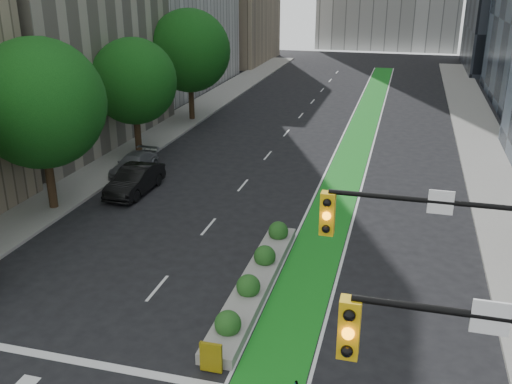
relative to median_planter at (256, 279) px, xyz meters
The scene contains 10 objects.
sidewalk_left 22.18m from the median_planter, 125.89° to the left, with size 3.60×90.00×0.15m, color gray.
sidewalk_right 20.86m from the median_planter, 59.45° to the left, with size 3.60×90.00×0.15m, color gray.
bike_lane_paint 23.04m from the median_planter, 85.52° to the left, with size 2.20×70.00×0.01m, color #17801D.
tree_mid 14.16m from the median_planter, 157.87° to the left, with size 6.40×6.40×8.78m.
tree_midfar 19.84m from the median_planter, 129.19° to the left, with size 5.60×5.60×7.76m.
tree_far 28.29m from the median_planter, 116.05° to the left, with size 6.60×6.60×9.00m.
signal_right 10.89m from the median_planter, 41.32° to the right, with size 5.82×0.51×7.20m.
median_planter is the anchor object (origin of this frame).
parked_car_left_mid 12.34m from the median_planter, 137.99° to the left, with size 1.61×4.60×1.52m, color black.
parked_car_left_far 15.51m from the median_planter, 133.64° to the left, with size 1.72×4.22×1.22m, color slate.
Camera 1 is at (6.25, -11.76, 11.49)m, focal length 40.00 mm.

